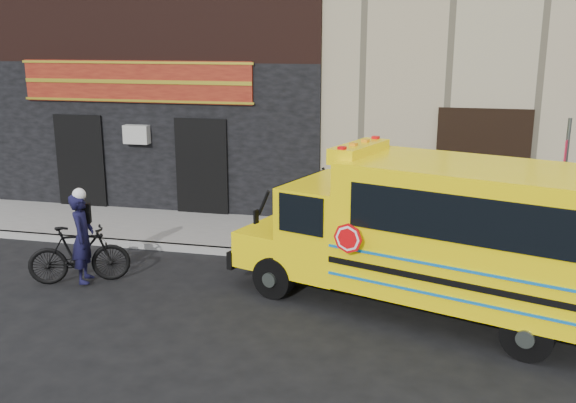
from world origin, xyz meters
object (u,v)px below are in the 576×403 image
(cyclist, at_px, (83,240))
(sign_pole, at_px, (562,194))
(school_bus, at_px, (439,232))
(bicycle, at_px, (79,254))

(cyclist, bearing_deg, sign_pole, -92.91)
(school_bus, bearing_deg, sign_pole, 42.28)
(school_bus, height_order, sign_pole, sign_pole)
(school_bus, bearing_deg, bicycle, -178.84)
(school_bus, distance_m, cyclist, 6.87)
(cyclist, bearing_deg, bicycle, 63.38)
(bicycle, height_order, cyclist, cyclist)
(sign_pole, xyz_separation_m, bicycle, (-9.27, -2.24, -1.22))
(school_bus, xyz_separation_m, sign_pole, (2.31, 2.10, 0.30))
(sign_pole, relative_size, bicycle, 1.67)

